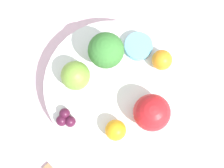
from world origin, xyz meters
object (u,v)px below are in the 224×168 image
broccoli (106,51)px  apple_red (152,113)px  orange_front (162,60)px  small_cup (138,47)px  apple_green (75,76)px  bowl (112,87)px  orange_back (116,130)px  grape_cluster (66,119)px

broccoli → apple_red: size_ratio=1.17×
apple_red → orange_front: bearing=102.5°
small_cup → apple_green: bearing=-126.8°
bowl → orange_back: bearing=-60.1°
orange_front → orange_back: bearing=-98.2°
grape_cluster → small_cup: (0.06, 0.17, -0.00)m
apple_green → small_cup: size_ratio=1.01×
apple_red → apple_green: 0.15m
bowl → apple_green: bearing=-164.8°
apple_green → orange_back: size_ratio=1.42×
apple_red → orange_front: size_ratio=1.73×
orange_back → grape_cluster: size_ratio=1.05×
bowl → orange_front: bearing=50.8°
bowl → orange_front: (0.06, 0.08, 0.04)m
apple_green → grape_cluster: bearing=-77.8°
orange_back → apple_red: bearing=50.8°
grape_cluster → apple_green: bearing=102.2°
broccoli → grape_cluster: 0.14m
broccoli → apple_green: bearing=-117.3°
apple_green → orange_back: (0.10, -0.05, -0.01)m
orange_front → small_cup: bearing=170.7°
broccoli → small_cup: 0.07m
small_cup → orange_front: bearing=-9.3°
orange_back → grape_cluster: (-0.09, -0.02, -0.01)m
apple_green → small_cup: 0.13m
orange_front → broccoli: bearing=-160.3°
grape_cluster → apple_red: bearing=28.7°
orange_front → grape_cluster: 0.20m
broccoli → orange_front: bearing=19.7°
broccoli → bowl: bearing=-53.2°
broccoli → small_cup: broccoli is taller
bowl → apple_green: (-0.06, -0.02, 0.04)m
grape_cluster → orange_front: bearing=56.9°
broccoli → apple_red: 0.13m
orange_front → orange_back: 0.15m
bowl → small_cup: bearing=81.1°
orange_front → apple_red: bearing=-77.5°
orange_back → small_cup: (-0.03, 0.16, -0.01)m
apple_green → grape_cluster: 0.08m
bowl → grape_cluster: (-0.05, -0.09, 0.03)m
apple_green → orange_front: size_ratio=1.40×
small_cup → bowl: bearing=-98.9°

